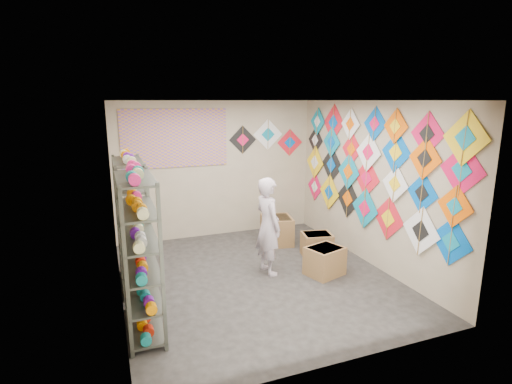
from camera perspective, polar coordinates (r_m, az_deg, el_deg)
name	(u,v)px	position (r m, az deg, el deg)	size (l,w,h in m)	color
ground	(257,278)	(6.37, 0.12, -12.12)	(4.50, 4.50, 0.00)	#282523
room_walls	(257,174)	(5.87, 0.13, 2.59)	(4.50, 4.50, 4.50)	tan
shelf_rack_front	(140,255)	(4.87, -16.24, -8.64)	(0.40, 1.10, 1.90)	#4C5147
shelf_rack_back	(132,224)	(6.10, -17.31, -4.32)	(0.40, 1.10, 1.90)	#4C5147
string_spools	(135,231)	(5.45, -16.90, -5.29)	(0.12, 2.36, 0.12)	#FF2384
kite_wall_display	(370,169)	(6.82, 15.93, 3.17)	(0.06, 4.29, 2.09)	blue
back_wall_kites	(267,139)	(8.29, 1.60, 7.63)	(1.62, 0.02, 0.79)	black
poster	(175,138)	(7.76, -11.46, 7.52)	(2.00, 0.01, 1.10)	#7C4FAB
shopkeeper	(268,226)	(6.28, 1.72, -4.88)	(0.45, 0.61, 1.55)	beige
carton_a	(325,261)	(6.48, 9.78, -9.68)	(0.54, 0.45, 0.45)	brown
carton_b	(317,245)	(7.20, 8.68, -7.47)	(0.50, 0.41, 0.41)	brown
carton_c	(277,230)	(7.71, 3.01, -5.49)	(0.55, 0.60, 0.53)	brown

